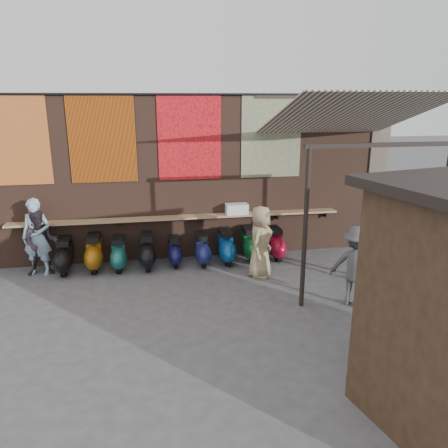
% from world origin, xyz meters
% --- Properties ---
extents(ground, '(70.00, 70.00, 0.00)m').
position_xyz_m(ground, '(0.00, 0.00, 0.00)').
color(ground, '#474749').
rests_on(ground, ground).
extents(brick_wall, '(10.00, 0.40, 4.00)m').
position_xyz_m(brick_wall, '(0.00, 2.70, 2.00)').
color(brick_wall, brown).
rests_on(brick_wall, ground).
extents(pier_right, '(0.50, 0.50, 4.00)m').
position_xyz_m(pier_right, '(5.20, 2.70, 2.00)').
color(pier_right, '#4C4238').
rests_on(pier_right, ground).
extents(eating_counter, '(8.00, 0.32, 0.05)m').
position_xyz_m(eating_counter, '(0.00, 2.33, 1.10)').
color(eating_counter, '#9E7A51').
rests_on(eating_counter, brick_wall).
extents(shelf_box, '(0.55, 0.29, 0.26)m').
position_xyz_m(shelf_box, '(1.41, 2.30, 1.25)').
color(shelf_box, white).
rests_on(shelf_box, eating_counter).
extents(tapestry_redgold, '(1.50, 0.02, 2.00)m').
position_xyz_m(tapestry_redgold, '(-3.60, 2.48, 3.00)').
color(tapestry_redgold, maroon).
rests_on(tapestry_redgold, brick_wall).
extents(tapestry_sun, '(1.50, 0.02, 2.00)m').
position_xyz_m(tapestry_sun, '(-1.70, 2.48, 3.00)').
color(tapestry_sun, '#EC5E0D').
rests_on(tapestry_sun, brick_wall).
extents(tapestry_orange, '(1.50, 0.02, 2.00)m').
position_xyz_m(tapestry_orange, '(0.30, 2.48, 3.00)').
color(tapestry_orange, red).
rests_on(tapestry_orange, brick_wall).
extents(tapestry_multi, '(1.50, 0.02, 2.00)m').
position_xyz_m(tapestry_multi, '(2.30, 2.48, 3.00)').
color(tapestry_multi, '#285496').
rests_on(tapestry_multi, brick_wall).
extents(hang_rail, '(9.50, 0.06, 0.06)m').
position_xyz_m(hang_rail, '(0.00, 2.47, 3.98)').
color(hang_rail, black).
rests_on(hang_rail, brick_wall).
extents(scooter_stool_0, '(0.38, 0.83, 0.79)m').
position_xyz_m(scooter_stool_0, '(-2.70, 2.00, 0.40)').
color(scooter_stool_0, black).
rests_on(scooter_stool_0, ground).
extents(scooter_stool_1, '(0.39, 0.87, 0.82)m').
position_xyz_m(scooter_stool_1, '(-2.04, 2.04, 0.41)').
color(scooter_stool_1, '#93530D').
rests_on(scooter_stool_1, ground).
extents(scooter_stool_2, '(0.36, 0.79, 0.75)m').
position_xyz_m(scooter_stool_2, '(-1.48, 1.97, 0.38)').
color(scooter_stool_2, '#175D56').
rests_on(scooter_stool_2, ground).
extents(scooter_stool_3, '(0.38, 0.85, 0.80)m').
position_xyz_m(scooter_stool_3, '(-0.82, 1.96, 0.40)').
color(scooter_stool_3, black).
rests_on(scooter_stool_3, ground).
extents(scooter_stool_4, '(0.32, 0.71, 0.68)m').
position_xyz_m(scooter_stool_4, '(-0.17, 2.02, 0.34)').
color(scooter_stool_4, '#121244').
rests_on(scooter_stool_4, ground).
extents(scooter_stool_5, '(0.35, 0.77, 0.73)m').
position_xyz_m(scooter_stool_5, '(0.49, 1.96, 0.37)').
color(scooter_stool_5, navy).
rests_on(scooter_stool_5, ground).
extents(scooter_stool_6, '(0.38, 0.85, 0.81)m').
position_xyz_m(scooter_stool_6, '(1.08, 1.97, 0.40)').
color(scooter_stool_6, '#0E458D').
rests_on(scooter_stool_6, ground).
extents(scooter_stool_7, '(0.39, 0.86, 0.82)m').
position_xyz_m(scooter_stool_7, '(1.69, 2.03, 0.41)').
color(scooter_stool_7, '#0F4C20').
rests_on(scooter_stool_7, ground).
extents(scooter_stool_8, '(0.37, 0.82, 0.78)m').
position_xyz_m(scooter_stool_8, '(2.35, 2.03, 0.39)').
color(scooter_stool_8, maroon).
rests_on(scooter_stool_8, ground).
extents(diner_left, '(0.72, 0.54, 1.77)m').
position_xyz_m(diner_left, '(-3.25, 2.00, 0.89)').
color(diner_left, '#95B9D9').
rests_on(diner_left, ground).
extents(diner_right, '(0.76, 0.61, 1.50)m').
position_xyz_m(diner_right, '(-3.16, 1.95, 0.75)').
color(diner_right, '#2C2228').
rests_on(diner_right, ground).
extents(shopper_navy, '(1.10, 0.94, 1.77)m').
position_xyz_m(shopper_navy, '(3.97, 0.28, 0.89)').
color(shopper_navy, black).
rests_on(shopper_navy, ground).
extents(shopper_grey, '(1.16, 1.13, 1.59)m').
position_xyz_m(shopper_grey, '(3.12, -0.74, 0.80)').
color(shopper_grey, '#4D4E51').
rests_on(shopper_grey, ground).
extents(shopper_tan, '(0.87, 0.95, 1.63)m').
position_xyz_m(shopper_tan, '(1.68, 0.99, 0.82)').
color(shopper_tan, tan).
rests_on(shopper_tan, ground).
extents(stall_sign, '(1.18, 0.30, 0.50)m').
position_xyz_m(stall_sign, '(3.06, -2.94, 2.10)').
color(stall_sign, gold).
rests_on(stall_sign, market_stall).
extents(stall_shelf, '(2.19, 0.58, 0.06)m').
position_xyz_m(stall_shelf, '(3.06, -2.94, 1.06)').
color(stall_shelf, '#473321').
rests_on(stall_shelf, market_stall).
extents(awning_canvas, '(3.20, 3.28, 0.97)m').
position_xyz_m(awning_canvas, '(3.50, 0.90, 3.55)').
color(awning_canvas, beige).
rests_on(awning_canvas, brick_wall).
extents(awning_ledger, '(3.30, 0.08, 0.12)m').
position_xyz_m(awning_ledger, '(3.50, 2.49, 3.95)').
color(awning_ledger, '#33261C').
rests_on(awning_ledger, brick_wall).
extents(awning_header, '(3.00, 0.08, 0.08)m').
position_xyz_m(awning_header, '(3.50, -0.60, 3.08)').
color(awning_header, black).
rests_on(awning_header, awning_post_left).
extents(awning_post_left, '(0.09, 0.09, 3.10)m').
position_xyz_m(awning_post_left, '(2.10, -0.60, 1.55)').
color(awning_post_left, black).
rests_on(awning_post_left, ground).
extents(awning_post_right, '(0.09, 0.09, 3.10)m').
position_xyz_m(awning_post_right, '(4.90, -0.60, 1.55)').
color(awning_post_right, black).
rests_on(awning_post_right, ground).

